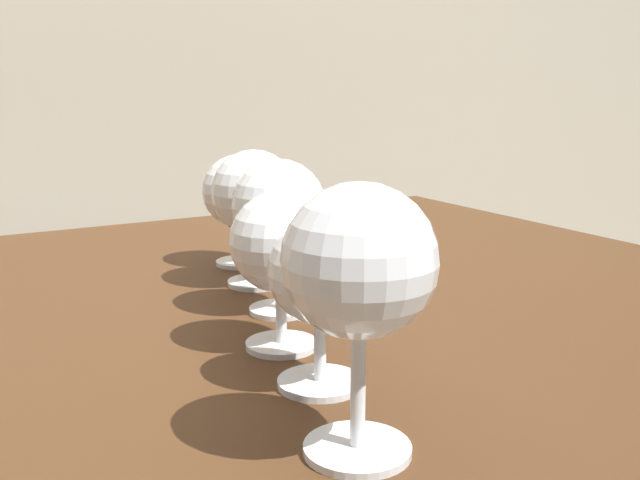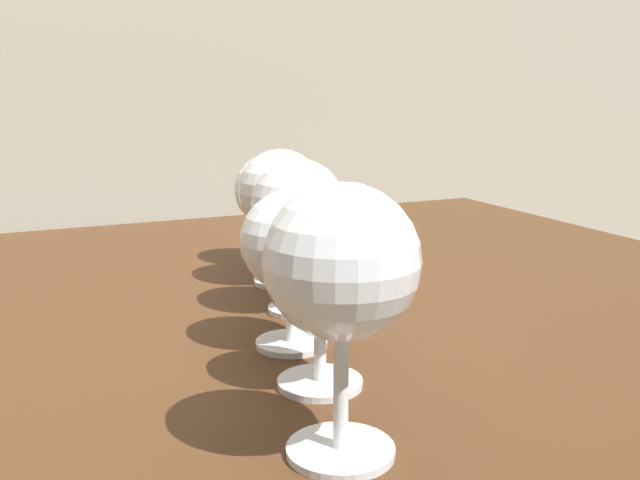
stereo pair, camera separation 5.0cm
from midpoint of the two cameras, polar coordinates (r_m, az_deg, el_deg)
name	(u,v)px [view 1 (the left image)]	position (r m, az deg, el deg)	size (l,w,h in m)	color
dining_table	(102,400)	(0.74, -18.63, -11.84)	(1.42, 0.89, 0.71)	#472B16
wine_glass_merlot	(359,268)	(0.41, -0.42, -2.22)	(0.09, 0.09, 0.16)	white
wine_glass_pinot	(320,275)	(0.51, -2.83, -2.83)	(0.07, 0.07, 0.12)	white
wine_glass_chardonnay	(280,245)	(0.58, -5.59, -0.40)	(0.08, 0.08, 0.13)	white
wine_glass_amber	(279,209)	(0.67, -5.39, 2.44)	(0.09, 0.09, 0.15)	white
wine_glass_port	(254,195)	(0.77, -7.05, 3.47)	(0.09, 0.09, 0.15)	white
wine_glass_white	(239,192)	(0.86, -8.04, 3.77)	(0.09, 0.09, 0.13)	white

